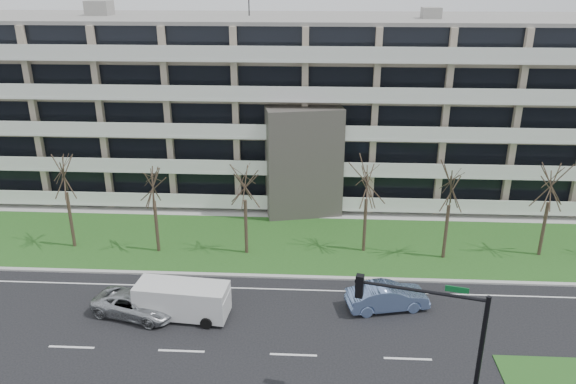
# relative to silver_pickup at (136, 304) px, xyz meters

# --- Properties ---
(ground) EXTENTS (160.00, 160.00, 0.00)m
(ground) POSITION_rel_silver_pickup_xyz_m (9.42, -3.25, -0.71)
(ground) COLOR black
(ground) RESTS_ON ground
(grass_verge) EXTENTS (90.00, 10.00, 0.06)m
(grass_verge) POSITION_rel_silver_pickup_xyz_m (9.42, 9.75, -0.68)
(grass_verge) COLOR #22511B
(grass_verge) RESTS_ON ground
(curb) EXTENTS (90.00, 0.35, 0.12)m
(curb) POSITION_rel_silver_pickup_xyz_m (9.42, 4.75, -0.65)
(curb) COLOR #B2B2AD
(curb) RESTS_ON ground
(sidewalk) EXTENTS (90.00, 2.00, 0.08)m
(sidewalk) POSITION_rel_silver_pickup_xyz_m (9.42, 15.25, -0.67)
(sidewalk) COLOR #B2B2AD
(sidewalk) RESTS_ON ground
(lane_edge_line) EXTENTS (90.00, 0.12, 0.01)m
(lane_edge_line) POSITION_rel_silver_pickup_xyz_m (9.42, 3.25, -0.70)
(lane_edge_line) COLOR white
(lane_edge_line) RESTS_ON ground
(apartment_building) EXTENTS (60.50, 15.10, 18.75)m
(apartment_building) POSITION_rel_silver_pickup_xyz_m (9.41, 22.07, 6.91)
(apartment_building) COLOR tan
(apartment_building) RESTS_ON ground
(silver_pickup) EXTENTS (5.51, 3.57, 1.41)m
(silver_pickup) POSITION_rel_silver_pickup_xyz_m (0.00, 0.00, 0.00)
(silver_pickup) COLOR #A8ABAF
(silver_pickup) RESTS_ON ground
(blue_sedan) EXTENTS (5.13, 2.72, 1.61)m
(blue_sedan) POSITION_rel_silver_pickup_xyz_m (14.82, 1.47, 0.10)
(blue_sedan) COLOR #6C86BB
(blue_sedan) RESTS_ON ground
(white_van) EXTENTS (5.53, 2.60, 2.08)m
(white_van) POSITION_rel_silver_pickup_xyz_m (2.87, -0.01, 0.54)
(white_van) COLOR silver
(white_van) RESTS_ON ground
(traffic_signal) EXTENTS (5.63, 1.66, 6.68)m
(traffic_signal) POSITION_rel_silver_pickup_xyz_m (15.82, -6.88, 3.62)
(traffic_signal) COLOR black
(traffic_signal) RESTS_ON ground
(tree_1) EXTENTS (3.83, 3.83, 7.65)m
(tree_1) POSITION_rel_silver_pickup_xyz_m (-7.22, 8.36, 5.24)
(tree_1) COLOR #382B21
(tree_1) RESTS_ON ground
(tree_2) EXTENTS (3.50, 3.50, 7.01)m
(tree_2) POSITION_rel_silver_pickup_xyz_m (-0.84, 7.97, 4.74)
(tree_2) COLOR #382B21
(tree_2) RESTS_ON ground
(tree_3) EXTENTS (3.67, 3.67, 7.35)m
(tree_3) POSITION_rel_silver_pickup_xyz_m (5.54, 8.04, 5.00)
(tree_3) COLOR #382B21
(tree_3) RESTS_ON ground
(tree_4) EXTENTS (3.62, 3.62, 7.24)m
(tree_4) POSITION_rel_silver_pickup_xyz_m (13.95, 8.82, 4.92)
(tree_4) COLOR #382B21
(tree_4) RESTS_ON ground
(tree_5) EXTENTS (3.60, 3.60, 7.20)m
(tree_5) POSITION_rel_silver_pickup_xyz_m (19.50, 8.08, 4.89)
(tree_5) COLOR #382B21
(tree_5) RESTS_ON ground
(tree_6) EXTENTS (3.65, 3.65, 7.30)m
(tree_6) POSITION_rel_silver_pickup_xyz_m (26.40, 8.85, 4.97)
(tree_6) COLOR #382B21
(tree_6) RESTS_ON ground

